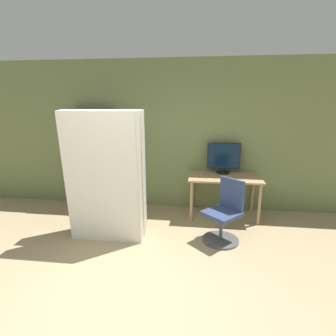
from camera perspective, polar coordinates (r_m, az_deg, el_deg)
name	(u,v)px	position (r m, az deg, el deg)	size (l,w,h in m)	color
ground_plane	(118,306)	(2.95, -10.90, -27.48)	(16.00, 16.00, 0.00)	#9E8966
wall_back	(159,136)	(4.87, -1.92, 7.00)	(8.00, 0.06, 2.70)	#6B7A4C
desk	(224,181)	(4.61, 12.14, -2.88)	(1.22, 0.70, 0.72)	tan
monitor	(224,157)	(4.72, 12.03, 2.25)	(0.57, 0.24, 0.54)	black
office_chair	(224,217)	(3.89, 12.10, -10.37)	(0.62, 0.62, 0.90)	#4C4C51
bookshelf	(91,159)	(5.19, -16.46, 1.99)	(0.81, 0.26, 1.84)	brown
mattress_near	(103,179)	(3.70, -13.89, -2.30)	(1.04, 0.31, 1.86)	silver
mattress_far	(110,174)	(3.95, -12.48, -1.23)	(1.04, 0.23, 1.85)	silver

